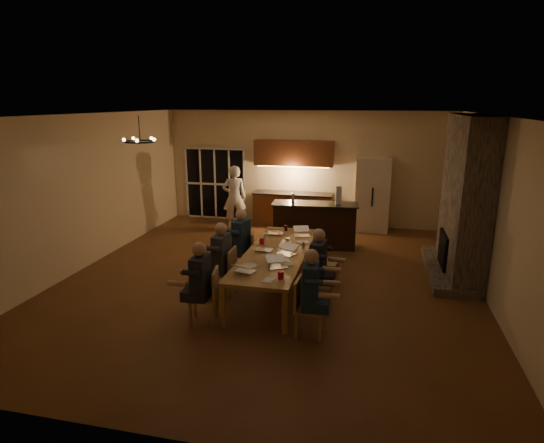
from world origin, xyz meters
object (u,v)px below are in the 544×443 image
(person_right_near, at_px, (311,294))
(person_left_far, at_px, (241,243))
(laptop_f, at_px, (302,231))
(can_right, at_px, (303,246))
(person_left_mid, at_px, (222,260))
(plate_left, at_px, (249,266))
(chair_left_near, at_px, (203,296))
(laptop_d, at_px, (286,249))
(chair_left_mid, at_px, (222,272))
(chair_right_near, at_px, (311,308))
(person_right_mid, at_px, (318,268))
(chandelier, at_px, (140,142))
(laptop_a, at_px, (245,265))
(plate_near, at_px, (287,264))
(mug_back, at_px, (266,236))
(chair_left_far, at_px, (243,253))
(laptop_e, at_px, (275,229))
(laptop_b, at_px, (277,261))
(mug_mid, at_px, (287,240))
(laptop_c, at_px, (264,244))
(chair_right_far, at_px, (326,261))
(standing_person, at_px, (234,197))
(bar_bottle, at_px, (293,198))
(chair_right_mid, at_px, (318,283))
(person_left_near, at_px, (201,284))
(dining_table, at_px, (276,271))
(mug_front, at_px, (268,257))
(plate_far, at_px, (303,242))
(bar_island, at_px, (315,225))
(refrigerator, at_px, (373,195))
(bar_blender, at_px, (339,195))
(redcup_mid, at_px, (262,241))
(can_silver, at_px, (269,262))
(redcup_near, at_px, (281,275))

(person_right_near, relative_size, person_left_far, 1.00)
(laptop_f, distance_m, can_right, 0.84)
(person_left_mid, height_order, plate_left, person_left_mid)
(chair_left_near, distance_m, laptop_d, 1.82)
(chair_left_mid, relative_size, chair_right_near, 1.00)
(chair_left_near, distance_m, person_right_mid, 2.00)
(chandelier, bearing_deg, chair_left_near, -36.95)
(chair_left_near, distance_m, laptop_a, 0.83)
(plate_left, bearing_deg, person_right_near, -32.64)
(plate_near, bearing_deg, person_left_mid, 173.34)
(laptop_f, bearing_deg, mug_back, -173.00)
(can_right, bearing_deg, mug_back, 150.14)
(laptop_a, bearing_deg, chair_left_far, -55.90)
(chandelier, xyz_separation_m, laptop_e, (2.13, 1.51, -1.89))
(laptop_b, xyz_separation_m, laptop_e, (-0.47, 1.95, 0.00))
(laptop_f, relative_size, mug_mid, 3.20)
(plate_left, bearing_deg, person_right_mid, 17.86)
(laptop_c, bearing_deg, plate_left, 94.29)
(laptop_c, xyz_separation_m, laptop_e, (-0.04, 1.11, 0.00))
(chair_right_far, bearing_deg, standing_person, 49.50)
(laptop_b, relative_size, plate_left, 1.20)
(bar_bottle, bearing_deg, chandelier, -126.20)
(laptop_b, bearing_deg, chair_right_mid, -9.24)
(plate_left, bearing_deg, person_left_mid, 148.83)
(chair_right_near, height_order, person_left_near, person_left_near)
(dining_table, bearing_deg, mug_back, 116.81)
(laptop_f, bearing_deg, mug_front, -120.80)
(person_right_near, bearing_deg, plate_far, 8.15)
(bar_island, relative_size, person_right_near, 1.48)
(bar_island, height_order, person_left_near, person_left_near)
(plate_near, bearing_deg, refrigerator, 75.50)
(bar_blender, bearing_deg, redcup_mid, -127.35)
(chair_left_mid, relative_size, laptop_d, 2.78)
(laptop_d, bearing_deg, refrigerator, 96.59)
(mug_front, xyz_separation_m, mug_back, (-0.35, 1.24, 0.00))
(can_silver, relative_size, bar_bottle, 0.50)
(chair_left_mid, bearing_deg, plate_far, 130.47)
(chair_left_near, height_order, redcup_mid, chair_left_near)
(chandelier, bearing_deg, person_left_mid, -4.69)
(standing_person, relative_size, plate_near, 7.85)
(redcup_near, bearing_deg, bar_island, 90.22)
(standing_person, height_order, mug_front, standing_person)
(person_right_mid, relative_size, mug_front, 13.80)
(refrigerator, height_order, bar_island, refrigerator)
(laptop_e, relative_size, mug_mid, 3.20)
(chandelier, xyz_separation_m, mug_front, (2.36, -0.10, -1.95))
(chair_left_near, height_order, laptop_f, laptop_f)
(chair_left_far, xyz_separation_m, laptop_b, (1.03, -1.43, 0.42))
(laptop_d, xyz_separation_m, can_right, (0.25, 0.41, -0.05))
(refrigerator, relative_size, laptop_b, 6.25)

